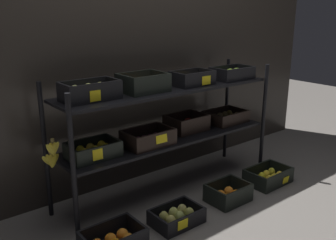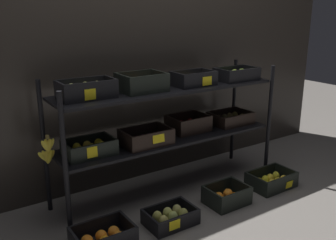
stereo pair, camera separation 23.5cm
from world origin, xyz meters
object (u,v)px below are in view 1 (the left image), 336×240
(display_rack, at_px, (167,112))
(crate_ground_lemon, at_px, (268,177))
(crate_ground_pear, at_px, (177,217))
(crate_ground_center_orange, at_px, (228,194))

(display_rack, height_order, crate_ground_lemon, display_rack)
(crate_ground_pear, distance_m, crate_ground_lemon, 0.99)
(display_rack, relative_size, crate_ground_center_orange, 6.20)
(crate_ground_center_orange, distance_m, crate_ground_lemon, 0.49)
(crate_ground_pear, distance_m, crate_ground_center_orange, 0.51)
(crate_ground_pear, bearing_deg, display_rack, 59.87)
(crate_ground_lemon, bearing_deg, display_rack, 151.63)
(crate_ground_center_orange, bearing_deg, display_rack, 122.88)
(display_rack, bearing_deg, crate_ground_pear, -120.13)
(crate_ground_lemon, bearing_deg, crate_ground_center_orange, -179.44)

